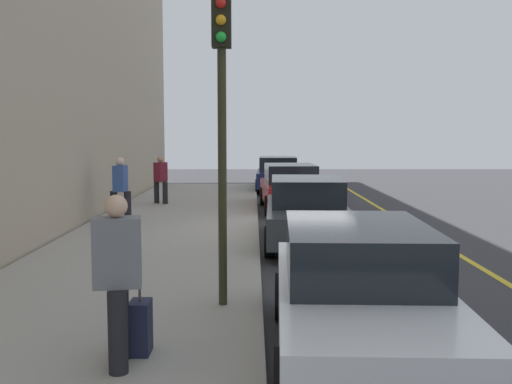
{
  "coord_description": "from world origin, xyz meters",
  "views": [
    {
      "loc": [
        14.65,
        -1.13,
        2.55
      ],
      "look_at": [
        1.53,
        -1.07,
        1.27
      ],
      "focal_mm": 42.21,
      "sensor_mm": 36.0,
      "label": 1
    }
  ],
  "objects_px": {
    "parked_car_charcoal": "(307,211)",
    "pedestrian_grey_coat": "(118,276)",
    "parked_car_navy": "(278,174)",
    "parked_car_white": "(358,292)",
    "traffic_light_pole": "(222,98)",
    "parked_car_red": "(291,187)",
    "pedestrian_burgundy_coat": "(161,178)",
    "pedestrian_blue_coat": "(120,187)",
    "rolling_suitcase": "(140,327)"
  },
  "relations": [
    {
      "from": "pedestrian_blue_coat",
      "to": "rolling_suitcase",
      "type": "xyz_separation_m",
      "value": [
        9.94,
        2.4,
        -0.64
      ]
    },
    {
      "from": "parked_car_white",
      "to": "pedestrian_grey_coat",
      "type": "bearing_deg",
      "value": -76.33
    },
    {
      "from": "parked_car_navy",
      "to": "parked_car_charcoal",
      "type": "xyz_separation_m",
      "value": [
        12.67,
        0.15,
        0.0
      ]
    },
    {
      "from": "parked_car_red",
      "to": "rolling_suitcase",
      "type": "bearing_deg",
      "value": -10.37
    },
    {
      "from": "parked_car_red",
      "to": "rolling_suitcase",
      "type": "distance_m",
      "value": 13.75
    },
    {
      "from": "parked_car_navy",
      "to": "parked_car_charcoal",
      "type": "distance_m",
      "value": 12.67
    },
    {
      "from": "parked_car_charcoal",
      "to": "pedestrian_grey_coat",
      "type": "relative_size",
      "value": 2.67
    },
    {
      "from": "parked_car_charcoal",
      "to": "pedestrian_blue_coat",
      "type": "xyz_separation_m",
      "value": [
        -2.59,
        -4.86,
        0.33
      ]
    },
    {
      "from": "parked_car_white",
      "to": "pedestrian_blue_coat",
      "type": "height_order",
      "value": "pedestrian_blue_coat"
    },
    {
      "from": "parked_car_charcoal",
      "to": "traffic_light_pole",
      "type": "xyz_separation_m",
      "value": [
        5.48,
        -1.65,
        2.27
      ]
    },
    {
      "from": "rolling_suitcase",
      "to": "traffic_light_pole",
      "type": "bearing_deg",
      "value": 156.74
    },
    {
      "from": "parked_car_charcoal",
      "to": "rolling_suitcase",
      "type": "height_order",
      "value": "parked_car_charcoal"
    },
    {
      "from": "parked_car_red",
      "to": "rolling_suitcase",
      "type": "height_order",
      "value": "parked_car_red"
    },
    {
      "from": "parked_car_charcoal",
      "to": "rolling_suitcase",
      "type": "xyz_separation_m",
      "value": [
        7.35,
        -2.46,
        -0.31
      ]
    },
    {
      "from": "pedestrian_burgundy_coat",
      "to": "rolling_suitcase",
      "type": "xyz_separation_m",
      "value": [
        14.09,
        1.94,
        -0.57
      ]
    },
    {
      "from": "pedestrian_grey_coat",
      "to": "traffic_light_pole",
      "type": "relative_size",
      "value": 0.42
    },
    {
      "from": "pedestrian_burgundy_coat",
      "to": "rolling_suitcase",
      "type": "bearing_deg",
      "value": 7.83
    },
    {
      "from": "parked_car_charcoal",
      "to": "pedestrian_blue_coat",
      "type": "distance_m",
      "value": 5.51
    },
    {
      "from": "pedestrian_blue_coat",
      "to": "rolling_suitcase",
      "type": "relative_size",
      "value": 1.86
    },
    {
      "from": "parked_car_charcoal",
      "to": "rolling_suitcase",
      "type": "distance_m",
      "value": 7.76
    },
    {
      "from": "parked_car_white",
      "to": "pedestrian_grey_coat",
      "type": "xyz_separation_m",
      "value": [
        0.63,
        -2.58,
        0.34
      ]
    },
    {
      "from": "pedestrian_blue_coat",
      "to": "pedestrian_burgundy_coat",
      "type": "bearing_deg",
      "value": 173.66
    },
    {
      "from": "parked_car_white",
      "to": "rolling_suitcase",
      "type": "xyz_separation_m",
      "value": [
        0.27,
        -2.43,
        -0.31
      ]
    },
    {
      "from": "parked_car_white",
      "to": "pedestrian_burgundy_coat",
      "type": "relative_size",
      "value": 2.92
    },
    {
      "from": "parked_car_white",
      "to": "pedestrian_blue_coat",
      "type": "relative_size",
      "value": 2.7
    },
    {
      "from": "parked_car_red",
      "to": "traffic_light_pole",
      "type": "relative_size",
      "value": 1.09
    },
    {
      "from": "parked_car_charcoal",
      "to": "parked_car_white",
      "type": "relative_size",
      "value": 1.01
    },
    {
      "from": "parked_car_red",
      "to": "rolling_suitcase",
      "type": "xyz_separation_m",
      "value": [
        13.52,
        -2.47,
        -0.31
      ]
    },
    {
      "from": "parked_car_white",
      "to": "pedestrian_grey_coat",
      "type": "height_order",
      "value": "pedestrian_grey_coat"
    },
    {
      "from": "parked_car_red",
      "to": "pedestrian_burgundy_coat",
      "type": "height_order",
      "value": "pedestrian_burgundy_coat"
    },
    {
      "from": "parked_car_navy",
      "to": "rolling_suitcase",
      "type": "height_order",
      "value": "parked_car_navy"
    },
    {
      "from": "parked_car_charcoal",
      "to": "traffic_light_pole",
      "type": "distance_m",
      "value": 6.16
    },
    {
      "from": "pedestrian_grey_coat",
      "to": "rolling_suitcase",
      "type": "height_order",
      "value": "pedestrian_grey_coat"
    },
    {
      "from": "parked_car_charcoal",
      "to": "traffic_light_pole",
      "type": "relative_size",
      "value": 1.12
    },
    {
      "from": "parked_car_red",
      "to": "pedestrian_blue_coat",
      "type": "height_order",
      "value": "pedestrian_blue_coat"
    },
    {
      "from": "parked_car_navy",
      "to": "pedestrian_burgundy_coat",
      "type": "bearing_deg",
      "value": -35.59
    },
    {
      "from": "parked_car_red",
      "to": "parked_car_charcoal",
      "type": "bearing_deg",
      "value": -0.11
    },
    {
      "from": "parked_car_charcoal",
      "to": "traffic_light_pole",
      "type": "bearing_deg",
      "value": -16.81
    },
    {
      "from": "parked_car_charcoal",
      "to": "rolling_suitcase",
      "type": "bearing_deg",
      "value": -18.51
    },
    {
      "from": "parked_car_red",
      "to": "parked_car_white",
      "type": "height_order",
      "value": "same"
    },
    {
      "from": "pedestrian_blue_coat",
      "to": "parked_car_red",
      "type": "bearing_deg",
      "value": 126.3
    },
    {
      "from": "pedestrian_grey_coat",
      "to": "pedestrian_blue_coat",
      "type": "bearing_deg",
      "value": -167.72
    },
    {
      "from": "parked_car_navy",
      "to": "rolling_suitcase",
      "type": "relative_size",
      "value": 4.55
    },
    {
      "from": "parked_car_navy",
      "to": "traffic_light_pole",
      "type": "distance_m",
      "value": 18.36
    },
    {
      "from": "pedestrian_grey_coat",
      "to": "traffic_light_pole",
      "type": "height_order",
      "value": "traffic_light_pole"
    },
    {
      "from": "parked_car_red",
      "to": "pedestrian_grey_coat",
      "type": "height_order",
      "value": "pedestrian_grey_coat"
    },
    {
      "from": "parked_car_navy",
      "to": "parked_car_white",
      "type": "height_order",
      "value": "same"
    },
    {
      "from": "traffic_light_pole",
      "to": "pedestrian_grey_coat",
      "type": "bearing_deg",
      "value": -23.19
    },
    {
      "from": "traffic_light_pole",
      "to": "rolling_suitcase",
      "type": "relative_size",
      "value": 4.51
    },
    {
      "from": "parked_car_charcoal",
      "to": "parked_car_white",
      "type": "height_order",
      "value": "same"
    }
  ]
}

